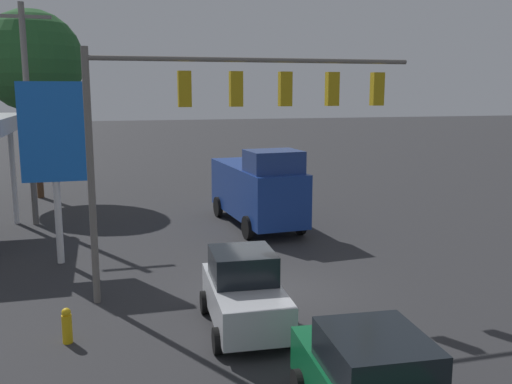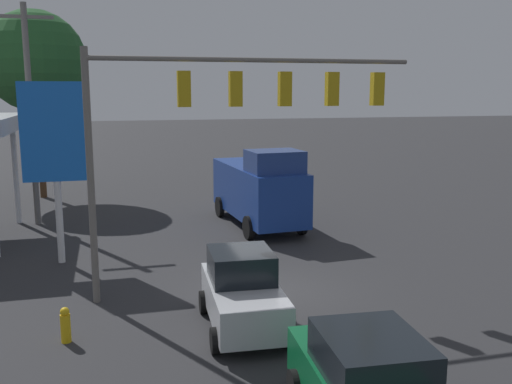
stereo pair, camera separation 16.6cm
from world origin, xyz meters
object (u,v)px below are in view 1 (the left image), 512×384
object	(u,v)px
utility_pole	(28,110)
delivery_truck	(258,189)
fire_hydrant	(67,326)
price_sign	(53,139)
street_tree	(32,61)
traffic_signal_assembly	(234,106)
hatchback_crossing	(244,292)

from	to	relation	value
utility_pole	delivery_truck	size ratio (longest dim) A/B	1.39
utility_pole	fire_hydrant	world-z (taller)	utility_pole
price_sign	fire_hydrant	bearing A→B (deg)	94.83
street_tree	delivery_truck	bearing A→B (deg)	135.90
utility_pole	street_tree	world-z (taller)	street_tree
utility_pole	street_tree	xyz separation A→B (m)	(0.43, -6.84, 2.41)
delivery_truck	fire_hydrant	world-z (taller)	delivery_truck
delivery_truck	street_tree	size ratio (longest dim) A/B	0.68
price_sign	street_tree	world-z (taller)	street_tree
utility_pole	fire_hydrant	bearing A→B (deg)	98.81
utility_pole	street_tree	size ratio (longest dim) A/B	0.94
utility_pole	delivery_truck	bearing A→B (deg)	163.27
traffic_signal_assembly	hatchback_crossing	distance (m)	5.41
hatchback_crossing	street_tree	bearing A→B (deg)	-158.43
traffic_signal_assembly	hatchback_crossing	size ratio (longest dim) A/B	2.47
traffic_signal_assembly	delivery_truck	bearing A→B (deg)	-110.13
price_sign	fire_hydrant	size ratio (longest dim) A/B	7.13
traffic_signal_assembly	delivery_truck	xyz separation A→B (m)	(-2.84, -7.75, -3.84)
price_sign	utility_pole	bearing A→B (deg)	-77.04
utility_pole	fire_hydrant	size ratio (longest dim) A/B	10.99
fire_hydrant	street_tree	bearing A→B (deg)	-82.96
traffic_signal_assembly	delivery_truck	distance (m)	9.10
delivery_truck	fire_hydrant	size ratio (longest dim) A/B	7.90
price_sign	fire_hydrant	world-z (taller)	price_sign
traffic_signal_assembly	fire_hydrant	world-z (taller)	traffic_signal_assembly
traffic_signal_assembly	hatchback_crossing	bearing A→B (deg)	81.88
hatchback_crossing	delivery_truck	bearing A→B (deg)	166.02
delivery_truck	fire_hydrant	bearing A→B (deg)	-40.49
traffic_signal_assembly	street_tree	size ratio (longest dim) A/B	0.93
utility_pole	traffic_signal_assembly	bearing A→B (deg)	122.50
utility_pole	street_tree	distance (m)	7.27
hatchback_crossing	street_tree	world-z (taller)	street_tree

